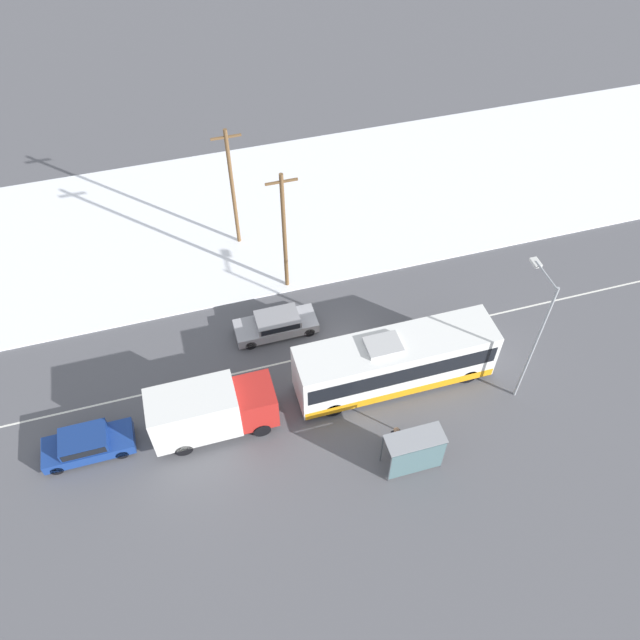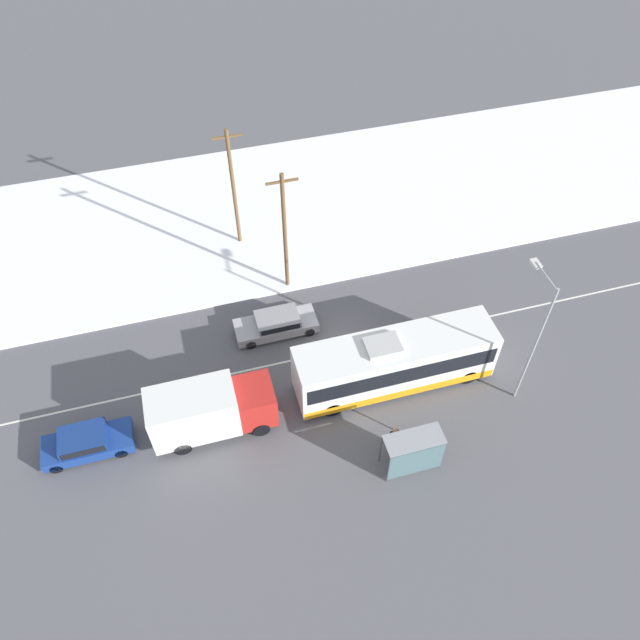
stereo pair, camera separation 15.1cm
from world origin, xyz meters
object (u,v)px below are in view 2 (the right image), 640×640
at_px(utility_pole_roadside, 285,232).
at_px(city_bus, 395,362).
at_px(utility_pole_snowlot, 233,187).
at_px(parked_car_near_truck, 86,442).
at_px(bus_shelter, 415,452).
at_px(streetlamp, 535,329).
at_px(box_truck, 209,410).
at_px(sedan_car, 277,323).
at_px(pedestrian_at_stop, 395,437).

bearing_deg(utility_pole_roadside, city_bus, -66.61).
bearing_deg(utility_pole_snowlot, city_bus, -66.61).
bearing_deg(utility_pole_roadside, utility_pole_snowlot, 113.38).
distance_m(parked_car_near_truck, bus_shelter, 16.18).
distance_m(city_bus, utility_pole_roadside, 9.84).
bearing_deg(city_bus, streetlamp, -20.70).
distance_m(city_bus, parked_car_near_truck, 16.16).
relative_size(parked_car_near_truck, streetlamp, 0.53).
bearing_deg(city_bus, bus_shelter, -99.73).
height_order(bus_shelter, utility_pole_snowlot, utility_pole_snowlot).
bearing_deg(utility_pole_snowlot, utility_pole_roadside, -66.62).
distance_m(box_truck, sedan_car, 7.26).
distance_m(bus_shelter, utility_pole_snowlot, 19.58).
relative_size(pedestrian_at_stop, utility_pole_roadside, 0.22).
distance_m(sedan_car, utility_pole_roadside, 5.28).
relative_size(pedestrian_at_stop, bus_shelter, 0.65).
relative_size(pedestrian_at_stop, streetlamp, 0.22).
distance_m(parked_car_near_truck, utility_pole_roadside, 15.46).
height_order(sedan_car, utility_pole_snowlot, utility_pole_snowlot).
xyz_separation_m(box_truck, utility_pole_snowlot, (4.07, 13.80, 2.71)).
height_order(utility_pole_roadside, utility_pole_snowlot, utility_pole_snowlot).
bearing_deg(sedan_car, bus_shelter, 112.72).
bearing_deg(pedestrian_at_stop, city_bus, 70.49).
bearing_deg(utility_pole_snowlot, bus_shelter, -75.20).
height_order(pedestrian_at_stop, utility_pole_roadside, utility_pole_roadside).
height_order(parked_car_near_truck, utility_pole_roadside, utility_pole_roadside).
distance_m(streetlamp, utility_pole_roadside, 14.72).
xyz_separation_m(sedan_car, bus_shelter, (4.36, -10.42, 0.95)).
xyz_separation_m(box_truck, streetlamp, (15.95, -2.00, 3.38)).
bearing_deg(box_truck, city_bus, 1.60).
relative_size(parked_car_near_truck, bus_shelter, 1.55).
xyz_separation_m(sedan_car, parked_car_near_truck, (-10.87, -5.05, 0.05)).
relative_size(city_bus, parked_car_near_truck, 2.42).
bearing_deg(pedestrian_at_stop, box_truck, 156.95).
height_order(parked_car_near_truck, bus_shelter, bus_shelter).
relative_size(city_bus, utility_pole_snowlot, 1.26).
bearing_deg(bus_shelter, city_bus, 80.27).
bearing_deg(box_truck, utility_pole_snowlot, 73.56).
height_order(bus_shelter, utility_pole_roadside, utility_pole_roadside).
bearing_deg(box_truck, sedan_car, 49.57).
distance_m(city_bus, sedan_car, 7.46).
bearing_deg(bus_shelter, box_truck, 151.29).
bearing_deg(utility_pole_roadside, box_truck, -124.48).
relative_size(box_truck, utility_pole_snowlot, 0.73).
distance_m(city_bus, streetlamp, 7.29).
bearing_deg(parked_car_near_truck, utility_pole_snowlot, 52.45).
bearing_deg(utility_pole_snowlot, box_truck, -106.44).
bearing_deg(sedan_car, streetlamp, 146.49).
xyz_separation_m(box_truck, sedan_car, (4.66, 5.47, -1.00)).
bearing_deg(parked_car_near_truck, city_bus, -0.54).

